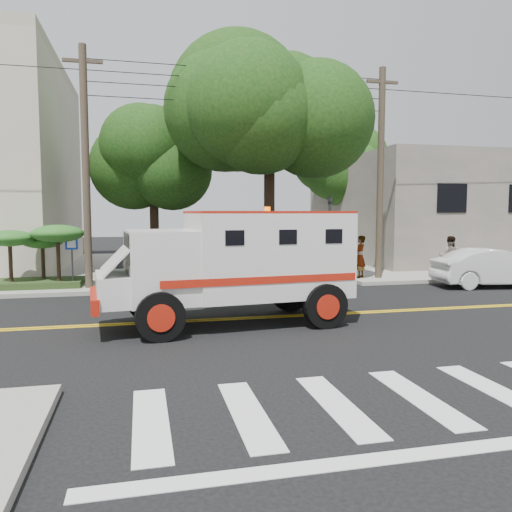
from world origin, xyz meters
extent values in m
plane|color=black|center=(0.00, 0.00, 0.00)|extent=(100.00, 100.00, 0.00)
cube|color=gray|center=(13.50, 13.50, 0.07)|extent=(17.00, 17.00, 0.15)
cube|color=#625E54|center=(15.00, 14.00, 3.15)|extent=(14.00, 12.00, 6.00)
cylinder|color=#382D23|center=(-5.60, 6.00, 4.50)|extent=(0.28, 0.28, 9.00)
cylinder|color=#382D23|center=(6.30, 6.20, 4.50)|extent=(0.28, 0.28, 9.00)
cylinder|color=black|center=(1.50, 6.50, 3.50)|extent=(0.44, 0.44, 7.00)
sphere|color=#0E340F|center=(1.50, 6.50, 7.00)|extent=(5.32, 5.32, 5.32)
sphere|color=#0E340F|center=(2.64, 5.74, 7.57)|extent=(4.56, 4.56, 4.56)
cylinder|color=black|center=(-3.00, 12.00, 2.80)|extent=(0.44, 0.44, 5.60)
sphere|color=#0E340F|center=(-3.00, 12.00, 5.60)|extent=(3.92, 3.92, 3.92)
sphere|color=#0E340F|center=(-2.16, 11.44, 6.02)|extent=(3.36, 3.36, 3.36)
cylinder|color=black|center=(8.50, 16.00, 2.97)|extent=(0.44, 0.44, 5.95)
sphere|color=#0E340F|center=(8.50, 16.00, 5.95)|extent=(4.20, 4.20, 4.20)
sphere|color=#0E340F|center=(9.40, 15.40, 6.40)|extent=(3.60, 3.60, 3.60)
cylinder|color=#3F3F42|center=(3.80, 5.60, 1.80)|extent=(0.12, 0.12, 3.60)
imported|color=#3F3F42|center=(3.80, 5.60, 3.15)|extent=(0.15, 0.18, 0.90)
cylinder|color=#3F3F42|center=(-6.20, 6.20, 1.00)|extent=(0.06, 0.06, 2.00)
cube|color=#0C33A5|center=(-6.20, 6.14, 1.80)|extent=(0.45, 0.03, 0.45)
cube|color=#1E3314|center=(-7.50, 6.80, 0.27)|extent=(3.20, 2.00, 0.24)
cylinder|color=black|center=(-8.40, 6.50, 1.15)|extent=(0.14, 0.14, 1.52)
ellipsoid|color=#215419|center=(-8.40, 6.50, 2.00)|extent=(1.73, 1.73, 0.60)
cylinder|color=black|center=(-7.40, 7.20, 1.07)|extent=(0.14, 0.14, 1.36)
ellipsoid|color=#215419|center=(-7.40, 7.20, 1.83)|extent=(1.55, 1.55, 0.54)
cylinder|color=black|center=(-6.70, 6.30, 1.23)|extent=(0.14, 0.14, 1.68)
ellipsoid|color=#215419|center=(-6.70, 6.30, 2.17)|extent=(1.91, 1.91, 0.66)
cube|color=silver|center=(-0.39, -0.55, 1.83)|extent=(4.29, 2.79, 2.19)
cube|color=silver|center=(-3.20, -0.82, 1.62)|extent=(1.89, 2.45, 1.78)
cube|color=black|center=(-4.01, -0.90, 2.09)|extent=(0.24, 1.77, 0.73)
cube|color=silver|center=(-4.29, -0.93, 1.10)|extent=(1.14, 2.17, 0.73)
cube|color=#A81B0C|center=(-4.81, -0.98, 0.84)|extent=(0.41, 2.25, 0.37)
cube|color=#A81B0C|center=(-0.39, -0.55, 2.96)|extent=(4.29, 2.79, 0.06)
cylinder|color=black|center=(-3.29, -2.01, 0.57)|extent=(1.18, 0.45, 1.15)
cylinder|color=black|center=(-3.52, 0.32, 0.57)|extent=(1.18, 0.45, 1.15)
cylinder|color=black|center=(0.87, -1.60, 0.57)|extent=(1.18, 0.45, 1.15)
cylinder|color=black|center=(0.64, 0.73, 0.57)|extent=(1.18, 0.45, 1.15)
imported|color=silver|center=(9.93, 3.56, 0.77)|extent=(4.82, 2.20, 1.53)
imported|color=gray|center=(5.50, 6.34, 1.06)|extent=(0.78, 0.78, 1.82)
imported|color=gray|center=(9.28, 5.50, 1.05)|extent=(1.11, 1.06, 1.80)
camera|label=1|loc=(-3.69, -13.44, 2.94)|focal=35.00mm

